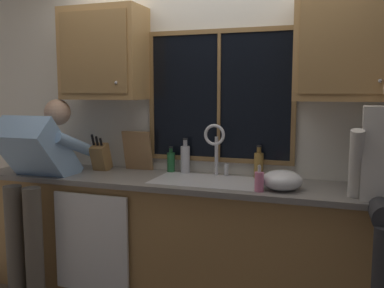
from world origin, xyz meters
TOP-DOWN VIEW (x-y plane):
  - back_wall at (0.00, 0.06)m, footprint 5.85×0.12m
  - window_glass at (0.04, -0.01)m, footprint 1.10×0.02m
  - window_frame_top at (0.04, -0.02)m, footprint 1.17×0.02m
  - window_frame_bottom at (0.04, -0.02)m, footprint 1.17×0.02m
  - window_frame_left at (-0.53, -0.02)m, footprint 0.03×0.02m
  - window_frame_right at (0.61, -0.02)m, footprint 0.03×0.02m
  - window_mullion_center at (0.04, -0.02)m, footprint 0.02×0.02m
  - lower_cabinet_run at (0.00, -0.29)m, footprint 3.45×0.58m
  - countertop at (0.00, -0.31)m, footprint 3.51×0.62m
  - dishwasher_front at (-0.76, -0.61)m, footprint 0.60×0.02m
  - upper_cabinet_left at (-0.87, -0.17)m, footprint 0.66×0.36m
  - upper_cabinet_right at (0.95, -0.17)m, footprint 0.66×0.36m
  - sink at (0.04, -0.30)m, footprint 0.80×0.46m
  - faucet at (0.05, -0.12)m, footprint 0.18×0.09m
  - person_standing at (-1.23, -0.59)m, footprint 0.53×0.71m
  - knife_block at (-0.91, -0.20)m, footprint 0.12×0.18m
  - cutting_board at (-0.63, -0.08)m, footprint 0.24×0.09m
  - mixing_bowl at (0.58, -0.40)m, footprint 0.27×0.27m
  - soap_dispenser at (0.45, -0.51)m, footprint 0.06×0.07m
  - bottle_green_glass at (-0.22, -0.08)m, footprint 0.07×0.07m
  - bottle_tall_clear at (0.37, -0.08)m, footprint 0.07×0.07m
  - bottle_amber_small at (-0.34, -0.07)m, footprint 0.06×0.06m

SIDE VIEW (x-z plane):
  - lower_cabinet_run at x=0.00m, z-range 0.00..0.88m
  - dishwasher_front at x=-0.76m, z-range 0.09..0.83m
  - sink at x=0.04m, z-range 0.72..0.93m
  - countertop at x=0.00m, z-range 0.88..0.92m
  - person_standing at x=-1.23m, z-range 0.19..1.69m
  - mixing_bowl at x=0.58m, z-range 0.91..1.05m
  - soap_dispenser at x=0.45m, z-range 0.90..1.08m
  - bottle_amber_small at x=-0.34m, z-range 0.90..1.11m
  - bottle_tall_clear at x=0.37m, z-range 0.90..1.14m
  - knife_block at x=-0.91m, z-range 0.87..1.19m
  - window_frame_bottom at x=0.04m, z-range 1.01..1.05m
  - bottle_green_glass at x=-0.22m, z-range 0.90..1.17m
  - cutting_board at x=-0.63m, z-range 0.92..1.24m
  - faucet at x=0.05m, z-range 0.97..1.37m
  - back_wall at x=0.00m, z-range 0.00..2.55m
  - window_glass at x=0.04m, z-range 1.05..2.00m
  - window_frame_left at x=-0.53m, z-range 1.05..2.00m
  - window_frame_right at x=0.61m, z-range 1.05..2.00m
  - window_mullion_center at x=0.04m, z-range 1.05..2.00m
  - upper_cabinet_left at x=-0.87m, z-range 1.50..2.22m
  - upper_cabinet_right at x=0.95m, z-range 1.50..2.22m
  - window_frame_top at x=0.04m, z-range 2.00..2.04m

